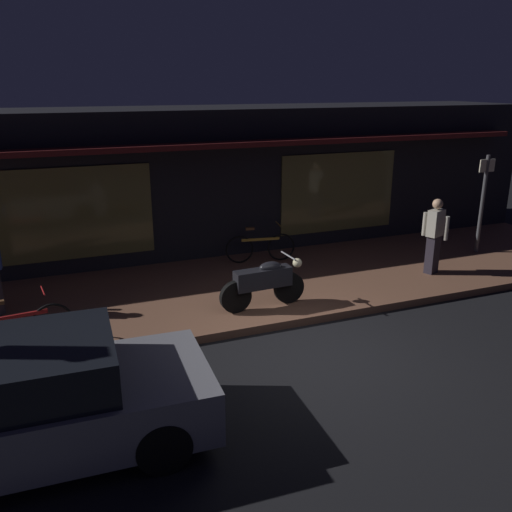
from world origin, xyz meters
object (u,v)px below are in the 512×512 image
bicycle_extra (260,247)px  parked_car_near (28,402)px  bicycle_parked (19,327)px  motorcycle (265,282)px  person_bystander (434,235)px  sign_post (483,198)px

bicycle_extra → parked_car_near: bearing=-133.4°
bicycle_parked → bicycle_extra: 5.79m
motorcycle → person_bystander: (4.17, 0.42, 0.38)m
person_bystander → bicycle_parked: bearing=-176.4°
person_bystander → sign_post: 2.29m
bicycle_parked → motorcycle: bearing=1.5°
parked_car_near → motorcycle: bearing=34.1°
sign_post → parked_car_near: sign_post is taller
motorcycle → bicycle_parked: 4.24m
motorcycle → bicycle_extra: (0.92, 2.51, -0.14)m
bicycle_parked → person_bystander: bearing=3.6°
motorcycle → bicycle_extra: motorcycle is taller
bicycle_parked → person_bystander: size_ratio=0.99×
bicycle_parked → person_bystander: person_bystander is taller
sign_post → bicycle_parked: bearing=-172.5°
motorcycle → bicycle_parked: size_ratio=1.03×
person_bystander → sign_post: sign_post is taller
motorcycle → person_bystander: person_bystander is taller
sign_post → bicycle_extra: bearing=166.9°
person_bystander → parked_car_near: 8.81m
person_bystander → sign_post: size_ratio=0.70×
motorcycle → person_bystander: size_ratio=1.02×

